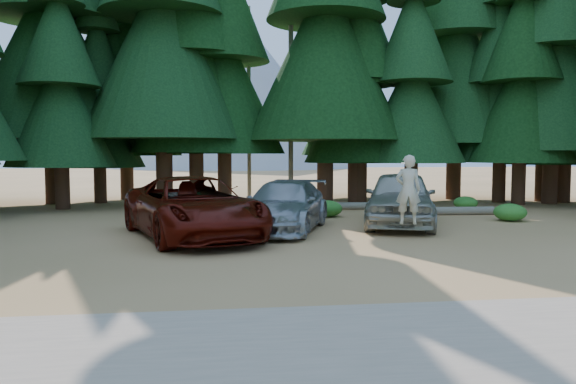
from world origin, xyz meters
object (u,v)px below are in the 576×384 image
at_px(red_pickup, 193,207).
at_px(frisbee_player, 408,189).
at_px(log_left, 184,215).
at_px(silver_minivan_right, 400,198).
at_px(log_right, 431,211).
at_px(log_mid, 348,206).
at_px(silver_minivan_center, 284,206).

xyz_separation_m(red_pickup, frisbee_player, (6.02, -1.22, 0.55)).
height_order(red_pickup, log_left, red_pickup).
relative_size(silver_minivan_right, frisbee_player, 2.83).
xyz_separation_m(silver_minivan_right, log_right, (2.28, 2.94, -0.77)).
distance_m(red_pickup, frisbee_player, 6.16).
bearing_deg(log_left, frisbee_player, -73.19).
height_order(red_pickup, frisbee_player, frisbee_player).
relative_size(red_pickup, log_right, 1.26).
bearing_deg(log_mid, log_left, -149.34).
height_order(silver_minivan_center, silver_minivan_right, silver_minivan_right).
xyz_separation_m(red_pickup, log_right, (9.12, 4.79, -0.73)).
xyz_separation_m(silver_minivan_right, frisbee_player, (-0.82, -3.06, 0.50)).
bearing_deg(silver_minivan_center, log_left, 152.73).
distance_m(log_left, log_right, 9.62).
height_order(red_pickup, log_right, red_pickup).
height_order(red_pickup, log_mid, red_pickup).
relative_size(red_pickup, silver_minivan_center, 1.19).
xyz_separation_m(frisbee_player, log_left, (-6.53, 6.04, -1.29)).
xyz_separation_m(silver_minivan_center, log_mid, (3.58, 6.22, -0.62)).
xyz_separation_m(log_mid, log_right, (2.72, -2.64, 0.00)).
distance_m(frisbee_player, log_mid, 8.75).
bearing_deg(log_left, silver_minivan_right, -52.48).
xyz_separation_m(silver_minivan_center, frisbee_player, (3.20, -2.43, 0.66)).
xyz_separation_m(red_pickup, silver_minivan_center, (2.82, 1.21, -0.11)).
bearing_deg(silver_minivan_center, log_mid, 80.15).
distance_m(silver_minivan_center, log_mid, 7.20).
bearing_deg(log_mid, silver_minivan_right, -75.54).
height_order(silver_minivan_center, log_right, silver_minivan_center).
distance_m(silver_minivan_center, log_left, 4.95).
relative_size(silver_minivan_center, log_left, 1.26).
bearing_deg(log_right, frisbee_player, -115.21).
bearing_deg(log_right, log_left, -178.13).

